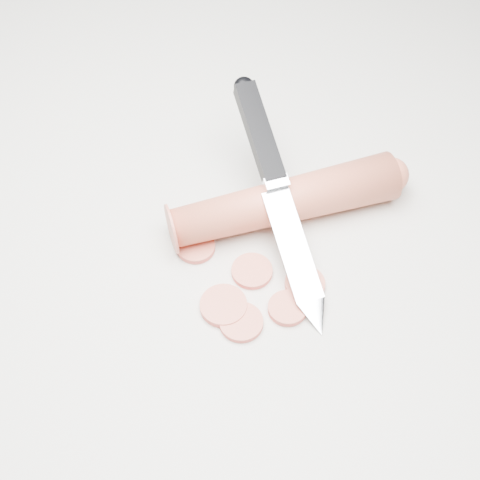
% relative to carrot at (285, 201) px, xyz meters
% --- Properties ---
extents(ground, '(2.40, 2.40, 0.00)m').
position_rel_carrot_xyz_m(ground, '(-0.02, -0.05, -0.02)').
color(ground, beige).
rests_on(ground, ground).
extents(carrot, '(0.18, 0.16, 0.04)m').
position_rel_carrot_xyz_m(carrot, '(0.00, 0.00, 0.00)').
color(carrot, '#CA5438').
rests_on(carrot, ground).
extents(carrot_slice_0, '(0.03, 0.03, 0.01)m').
position_rel_carrot_xyz_m(carrot_slice_0, '(-0.06, -0.06, -0.02)').
color(carrot_slice_0, '#CB5A43').
rests_on(carrot_slice_0, ground).
extents(carrot_slice_1, '(0.03, 0.03, 0.01)m').
position_rel_carrot_xyz_m(carrot_slice_1, '(0.04, -0.06, -0.02)').
color(carrot_slice_1, '#CB5A43').
rests_on(carrot_slice_1, ground).
extents(carrot_slice_2, '(0.04, 0.04, 0.01)m').
position_rel_carrot_xyz_m(carrot_slice_2, '(-0.01, -0.10, -0.02)').
color(carrot_slice_2, '#CB5A43').
rests_on(carrot_slice_2, ground).
extents(carrot_slice_3, '(0.03, 0.03, 0.01)m').
position_rel_carrot_xyz_m(carrot_slice_3, '(0.01, -0.11, -0.02)').
color(carrot_slice_3, '#CB5A43').
rests_on(carrot_slice_3, ground).
extents(carrot_slice_4, '(0.03, 0.03, 0.01)m').
position_rel_carrot_xyz_m(carrot_slice_4, '(-0.00, -0.06, -0.02)').
color(carrot_slice_4, '#CB5A43').
rests_on(carrot_slice_4, ground).
extents(carrot_slice_5, '(0.03, 0.03, 0.01)m').
position_rel_carrot_xyz_m(carrot_slice_5, '(0.04, -0.09, -0.02)').
color(carrot_slice_5, '#CB5A43').
rests_on(carrot_slice_5, ground).
extents(kitchen_knife, '(0.16, 0.18, 0.08)m').
position_rel_carrot_xyz_m(kitchen_knife, '(0.00, -0.01, 0.02)').
color(kitchen_knife, silver).
rests_on(kitchen_knife, ground).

